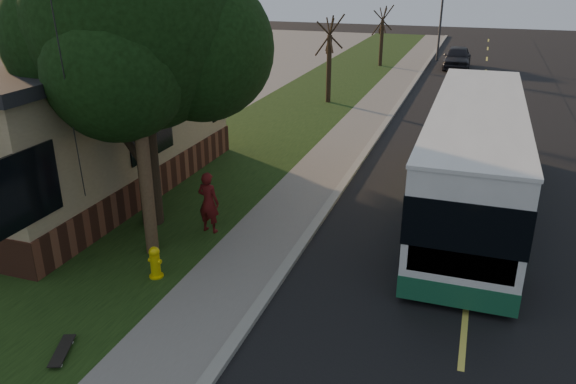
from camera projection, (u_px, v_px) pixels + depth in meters
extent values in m
plane|color=black|center=(265.00, 300.00, 11.76)|extent=(120.00, 120.00, 0.00)
cube|color=black|center=(478.00, 169.00, 19.33)|extent=(8.00, 80.00, 0.01)
cube|color=gray|center=(363.00, 156.00, 20.51)|extent=(0.25, 80.00, 0.12)
cube|color=slate|center=(337.00, 153.00, 20.82)|extent=(2.00, 80.00, 0.08)
cube|color=black|center=(250.00, 145.00, 21.87)|extent=(5.00, 80.00, 0.07)
cube|color=slate|center=(41.00, 123.00, 24.87)|extent=(15.00, 80.00, 0.04)
cylinder|color=yellow|center=(155.00, 266.00, 12.41)|extent=(0.22, 0.22, 0.55)
sphere|color=yellow|center=(154.00, 252.00, 12.28)|extent=(0.24, 0.24, 0.24)
cylinder|color=yellow|center=(155.00, 261.00, 12.36)|extent=(0.30, 0.10, 0.10)
cylinder|color=yellow|center=(155.00, 261.00, 12.36)|extent=(0.10, 0.18, 0.10)
cylinder|color=yellow|center=(156.00, 276.00, 12.50)|extent=(0.32, 0.32, 0.04)
cylinder|color=#473321|center=(134.00, 64.00, 11.91)|extent=(0.30, 0.30, 9.00)
cylinder|color=#2D2D30|center=(70.00, 108.00, 11.51)|extent=(2.52, 3.21, 7.60)
cylinder|color=black|center=(147.00, 151.00, 14.44)|extent=(0.56, 0.56, 4.00)
sphere|color=black|center=(134.00, 22.00, 13.24)|extent=(5.20, 5.20, 5.20)
sphere|color=black|center=(200.00, 48.00, 13.57)|extent=(3.60, 3.60, 3.60)
sphere|color=black|center=(82.00, 35.00, 13.36)|extent=(3.80, 3.80, 3.80)
sphere|color=black|center=(117.00, 70.00, 12.34)|extent=(3.20, 3.20, 3.20)
sphere|color=black|center=(143.00, 1.00, 14.50)|extent=(3.40, 3.40, 3.40)
cylinder|color=black|center=(329.00, 69.00, 27.95)|extent=(0.24, 0.24, 3.30)
cylinder|color=black|center=(330.00, 35.00, 27.34)|extent=(1.38, 0.57, 2.01)
cylinder|color=black|center=(330.00, 35.00, 27.34)|extent=(0.74, 1.21, 1.58)
cylinder|color=black|center=(330.00, 35.00, 27.34)|extent=(0.65, 1.05, 1.95)
cylinder|color=black|center=(330.00, 35.00, 27.34)|extent=(1.28, 0.53, 1.33)
cylinder|color=black|center=(330.00, 35.00, 27.34)|extent=(0.75, 1.21, 1.70)
cylinder|color=black|center=(381.00, 43.00, 38.38)|extent=(0.24, 0.24, 3.03)
cylinder|color=black|center=(383.00, 20.00, 37.82)|extent=(1.38, 0.57, 2.01)
cylinder|color=black|center=(383.00, 20.00, 37.82)|extent=(0.74, 1.21, 1.58)
cylinder|color=black|center=(383.00, 20.00, 37.82)|extent=(0.65, 1.05, 1.95)
cylinder|color=black|center=(383.00, 20.00, 37.82)|extent=(1.28, 0.53, 1.33)
cylinder|color=black|center=(383.00, 20.00, 37.82)|extent=(0.75, 1.21, 1.70)
cylinder|color=#2D2D30|center=(441.00, 22.00, 40.40)|extent=(0.16, 0.16, 5.50)
cube|color=silver|center=(474.00, 151.00, 15.54)|extent=(2.33, 11.21, 2.52)
cube|color=#185738|center=(468.00, 195.00, 16.03)|extent=(2.35, 11.23, 0.51)
cube|color=black|center=(475.00, 145.00, 15.47)|extent=(2.37, 11.25, 1.03)
cube|color=black|center=(463.00, 243.00, 10.71)|extent=(2.03, 0.06, 1.49)
cube|color=yellow|center=(471.00, 181.00, 10.24)|extent=(1.49, 0.06, 0.33)
cube|color=#FFF2CC|center=(421.00, 286.00, 11.31)|extent=(0.23, 0.04, 0.14)
cube|color=#FFF2CC|center=(494.00, 298.00, 10.89)|extent=(0.23, 0.04, 0.14)
cube|color=silver|center=(480.00, 106.00, 15.06)|extent=(2.38, 11.26, 0.08)
cylinder|color=black|center=(407.00, 253.00, 12.78)|extent=(0.26, 0.86, 0.86)
cylinder|color=black|center=(517.00, 270.00, 12.08)|extent=(0.26, 0.86, 0.86)
cylinder|color=black|center=(423.00, 202.00, 15.56)|extent=(0.26, 0.86, 0.86)
cylinder|color=black|center=(513.00, 213.00, 14.86)|extent=(0.26, 0.86, 0.86)
cylinder|color=black|center=(439.00, 149.00, 19.98)|extent=(0.26, 0.86, 0.86)
cylinder|color=black|center=(508.00, 156.00, 19.28)|extent=(0.26, 0.86, 0.86)
imported|color=#501010|center=(209.00, 202.00, 14.36)|extent=(0.63, 0.45, 1.63)
cube|color=black|center=(62.00, 350.00, 9.99)|extent=(0.56, 0.94, 0.02)
cylinder|color=silver|center=(57.00, 364.00, 9.71)|extent=(0.21, 0.13, 0.06)
cylinder|color=silver|center=(68.00, 341.00, 10.31)|extent=(0.21, 0.13, 0.06)
cube|color=black|center=(120.00, 155.00, 18.88)|extent=(1.40, 1.18, 1.08)
cube|color=black|center=(118.00, 139.00, 18.66)|extent=(1.45, 1.23, 0.07)
imported|color=black|center=(457.00, 57.00, 38.06)|extent=(1.78, 4.33, 1.47)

